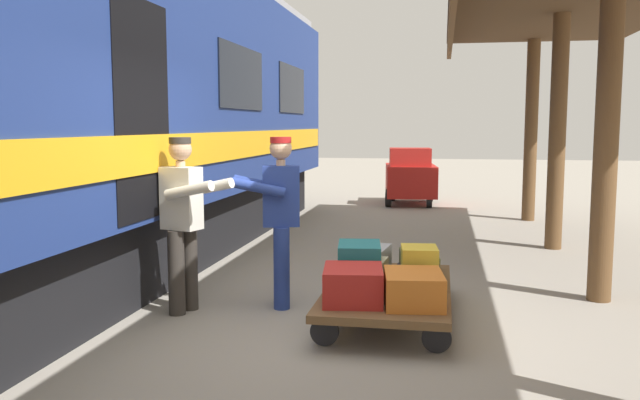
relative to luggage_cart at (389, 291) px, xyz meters
The scene contains 13 objects.
ground_plane 0.62m from the luggage_cart, 46.92° to the left, with size 60.00×60.00×0.00m, color gray.
luggage_cart is the anchor object (origin of this frame).
suitcase_cream_canvas 0.31m from the luggage_cart, ahead, with size 0.44×0.47×0.24m, color beige.
suitcase_orange_carryall 0.67m from the luggage_cart, 113.56° to the left, with size 0.48×0.60×0.28m, color #CC6B23.
suitcase_black_hardshell 0.29m from the luggage_cart, behind, with size 0.40×0.57×0.17m, color black.
suitcase_gray_aluminum 0.67m from the luggage_cart, 66.44° to the right, with size 0.38×0.54×0.26m, color #9EA0A5.
suitcase_olive_duffel 0.66m from the luggage_cart, 113.56° to the right, with size 0.36×0.60×0.22m, color brown.
suitcase_red_plastic 0.67m from the luggage_cart, 66.44° to the left, with size 0.50×0.58×0.30m, color #AD231E.
suitcase_teal_softside 0.46m from the luggage_cart, ahead, with size 0.39×0.53×0.15m, color #1E666B.
suitcase_yellow_case 0.43m from the luggage_cart, behind, with size 0.33×0.38×0.22m, color gold.
porter_in_overalls 1.32m from the luggage_cart, 12.05° to the right, with size 0.72×0.54×1.70m.
porter_by_door 2.08m from the luggage_cart, ahead, with size 0.73×0.55×1.70m.
baggage_tug 9.07m from the luggage_cart, 88.46° to the right, with size 1.27×1.81×1.30m.
Camera 1 is at (-0.86, 5.65, 1.82)m, focal length 36.94 mm.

